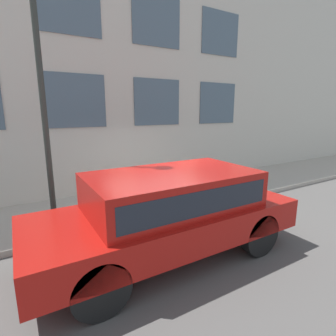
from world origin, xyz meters
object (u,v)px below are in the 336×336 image
at_px(fire_hydrant, 161,194).
at_px(street_lamp, 37,43).
at_px(person, 175,178).
at_px(parked_truck_red_near, 170,207).

bearing_deg(fire_hydrant, street_lamp, 87.65).
distance_m(person, street_lamp, 4.54).
bearing_deg(person, parked_truck_red_near, 5.82).
xyz_separation_m(person, street_lamp, (-0.20, 3.27, 3.15)).
xyz_separation_m(fire_hydrant, person, (0.31, -0.64, 0.28)).
bearing_deg(parked_truck_red_near, person, -34.25).
xyz_separation_m(person, parked_truck_red_near, (-2.19, 1.49, 0.12)).
distance_m(parked_truck_red_near, street_lamp, 4.03).
xyz_separation_m(fire_hydrant, street_lamp, (0.11, 2.63, 3.43)).
bearing_deg(parked_truck_red_near, street_lamp, 41.84).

